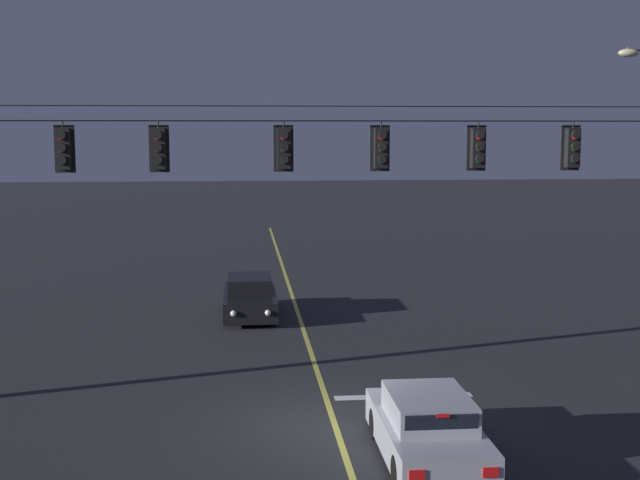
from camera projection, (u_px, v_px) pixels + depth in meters
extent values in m
plane|color=#28282B|center=(335.00, 424.00, 19.38)|extent=(180.00, 180.00, 0.00)
cube|color=#D1C64C|center=(305.00, 335.00, 27.73)|extent=(0.14, 60.00, 0.01)
cube|color=silver|center=(403.00, 396.00, 21.39)|extent=(3.40, 0.36, 0.01)
cylinder|color=black|center=(324.00, 121.00, 20.96)|extent=(18.21, 0.03, 0.03)
cylinder|color=black|center=(324.00, 106.00, 20.91)|extent=(18.21, 0.02, 0.02)
cylinder|color=black|center=(63.00, 125.00, 20.39)|extent=(0.04, 0.04, 0.18)
cube|color=black|center=(63.00, 149.00, 20.47)|extent=(0.32, 0.26, 0.96)
cube|color=black|center=(65.00, 149.00, 20.61)|extent=(0.48, 0.03, 1.12)
sphere|color=red|center=(62.00, 137.00, 20.27)|extent=(0.17, 0.17, 0.17)
cylinder|color=black|center=(61.00, 135.00, 20.23)|extent=(0.20, 0.10, 0.20)
sphere|color=#3D280A|center=(62.00, 149.00, 20.31)|extent=(0.17, 0.17, 0.17)
cylinder|color=black|center=(62.00, 147.00, 20.26)|extent=(0.20, 0.10, 0.20)
sphere|color=black|center=(63.00, 162.00, 20.35)|extent=(0.17, 0.17, 0.17)
cylinder|color=black|center=(62.00, 160.00, 20.30)|extent=(0.20, 0.10, 0.20)
cylinder|color=black|center=(158.00, 125.00, 20.60)|extent=(0.04, 0.04, 0.18)
cube|color=black|center=(159.00, 149.00, 20.67)|extent=(0.32, 0.26, 0.96)
cube|color=black|center=(159.00, 149.00, 20.82)|extent=(0.48, 0.03, 1.12)
sphere|color=red|center=(158.00, 137.00, 20.48)|extent=(0.17, 0.17, 0.17)
cylinder|color=black|center=(158.00, 135.00, 20.43)|extent=(0.20, 0.10, 0.20)
sphere|color=#3D280A|center=(158.00, 149.00, 20.52)|extent=(0.17, 0.17, 0.17)
cylinder|color=black|center=(158.00, 147.00, 20.47)|extent=(0.20, 0.10, 0.20)
sphere|color=black|center=(158.00, 161.00, 20.55)|extent=(0.17, 0.17, 0.17)
cylinder|color=black|center=(158.00, 160.00, 20.51)|extent=(0.20, 0.10, 0.20)
cylinder|color=black|center=(284.00, 125.00, 20.88)|extent=(0.04, 0.04, 0.18)
cube|color=black|center=(284.00, 149.00, 20.95)|extent=(0.32, 0.26, 0.96)
cube|color=black|center=(284.00, 148.00, 21.09)|extent=(0.48, 0.03, 1.12)
sphere|color=red|center=(284.00, 137.00, 20.76)|extent=(0.17, 0.17, 0.17)
cylinder|color=black|center=(284.00, 135.00, 20.71)|extent=(0.20, 0.10, 0.20)
sphere|color=#3D280A|center=(284.00, 149.00, 20.79)|extent=(0.17, 0.17, 0.17)
cylinder|color=black|center=(284.00, 147.00, 20.75)|extent=(0.20, 0.10, 0.20)
sphere|color=black|center=(284.00, 161.00, 20.83)|extent=(0.17, 0.17, 0.17)
cylinder|color=black|center=(284.00, 159.00, 20.78)|extent=(0.20, 0.10, 0.20)
cylinder|color=black|center=(381.00, 125.00, 21.10)|extent=(0.04, 0.04, 0.18)
cube|color=black|center=(381.00, 148.00, 21.17)|extent=(0.32, 0.26, 0.96)
cube|color=black|center=(380.00, 148.00, 21.31)|extent=(0.48, 0.03, 1.12)
sphere|color=red|center=(382.00, 136.00, 20.98)|extent=(0.17, 0.17, 0.17)
cylinder|color=black|center=(382.00, 135.00, 20.93)|extent=(0.20, 0.10, 0.20)
sphere|color=#3D280A|center=(382.00, 149.00, 21.01)|extent=(0.17, 0.17, 0.17)
cylinder|color=black|center=(382.00, 147.00, 20.97)|extent=(0.20, 0.10, 0.20)
sphere|color=black|center=(382.00, 161.00, 21.05)|extent=(0.17, 0.17, 0.17)
cylinder|color=black|center=(382.00, 159.00, 21.00)|extent=(0.20, 0.10, 0.20)
cylinder|color=black|center=(478.00, 125.00, 21.32)|extent=(0.04, 0.04, 0.18)
cube|color=black|center=(478.00, 148.00, 21.39)|extent=(0.32, 0.26, 0.96)
cube|color=black|center=(476.00, 148.00, 21.54)|extent=(0.48, 0.03, 1.12)
sphere|color=red|center=(480.00, 136.00, 21.20)|extent=(0.17, 0.17, 0.17)
cylinder|color=black|center=(480.00, 135.00, 21.15)|extent=(0.20, 0.10, 0.20)
sphere|color=#3D280A|center=(480.00, 148.00, 21.24)|extent=(0.17, 0.17, 0.17)
cylinder|color=black|center=(480.00, 147.00, 21.19)|extent=(0.20, 0.10, 0.20)
sphere|color=black|center=(479.00, 160.00, 21.27)|extent=(0.17, 0.17, 0.17)
cylinder|color=black|center=(480.00, 159.00, 21.23)|extent=(0.20, 0.10, 0.20)
cylinder|color=black|center=(573.00, 125.00, 21.55)|extent=(0.04, 0.04, 0.18)
cube|color=black|center=(572.00, 148.00, 21.62)|extent=(0.32, 0.26, 0.96)
cube|color=black|center=(570.00, 148.00, 21.76)|extent=(0.48, 0.03, 1.12)
sphere|color=red|center=(575.00, 136.00, 21.42)|extent=(0.17, 0.17, 0.17)
cylinder|color=black|center=(576.00, 135.00, 21.38)|extent=(0.20, 0.10, 0.20)
sphere|color=#3D280A|center=(575.00, 148.00, 21.46)|extent=(0.17, 0.17, 0.17)
cylinder|color=black|center=(576.00, 146.00, 21.42)|extent=(0.20, 0.10, 0.20)
sphere|color=black|center=(574.00, 160.00, 21.50)|extent=(0.17, 0.17, 0.17)
cylinder|color=black|center=(575.00, 158.00, 21.45)|extent=(0.20, 0.10, 0.20)
cube|color=#A5A5AD|center=(427.00, 436.00, 17.20)|extent=(1.80, 4.30, 0.68)
cube|color=#A5A5AD|center=(429.00, 408.00, 17.01)|extent=(1.51, 2.15, 0.54)
cube|color=black|center=(419.00, 393.00, 17.93)|extent=(1.40, 0.21, 0.48)
cube|color=black|center=(441.00, 426.00, 15.96)|extent=(1.37, 0.18, 0.46)
cylinder|color=black|center=(376.00, 424.00, 18.47)|extent=(0.22, 0.64, 0.64)
cylinder|color=black|center=(450.00, 421.00, 18.62)|extent=(0.22, 0.64, 0.64)
cylinder|color=black|center=(400.00, 473.00, 15.84)|extent=(0.22, 0.64, 0.64)
cylinder|color=black|center=(485.00, 469.00, 15.99)|extent=(0.22, 0.64, 0.64)
cube|color=red|center=(417.00, 475.00, 14.99)|extent=(0.28, 0.03, 0.18)
cube|color=red|center=(491.00, 472.00, 15.11)|extent=(0.28, 0.03, 0.18)
cube|color=red|center=(443.00, 416.00, 15.82)|extent=(0.24, 0.04, 0.06)
cube|color=black|center=(250.00, 302.00, 30.45)|extent=(1.80, 4.30, 0.68)
cube|color=black|center=(250.00, 284.00, 30.49)|extent=(1.51, 2.15, 0.54)
cube|color=black|center=(250.00, 289.00, 29.57)|extent=(1.40, 0.21, 0.48)
cube|color=black|center=(249.00, 279.00, 31.54)|extent=(1.37, 0.18, 0.46)
cylinder|color=black|center=(274.00, 315.00, 29.23)|extent=(0.22, 0.64, 0.64)
cylinder|color=black|center=(227.00, 316.00, 29.08)|extent=(0.22, 0.64, 0.64)
cylinder|color=black|center=(271.00, 299.00, 31.86)|extent=(0.22, 0.64, 0.64)
cylinder|color=black|center=(227.00, 300.00, 31.72)|extent=(0.22, 0.64, 0.64)
sphere|color=white|center=(268.00, 313.00, 28.35)|extent=(0.20, 0.20, 0.20)
sphere|color=white|center=(233.00, 314.00, 28.25)|extent=(0.20, 0.20, 0.20)
ellipsoid|color=beige|center=(629.00, 53.00, 22.97)|extent=(0.56, 0.30, 0.22)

